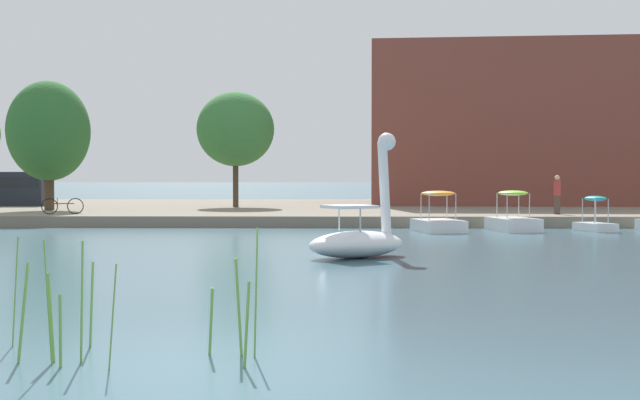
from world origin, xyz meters
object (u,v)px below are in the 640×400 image
object	(u,v)px
pedal_boat_lime	(513,220)
bicycle_parked	(63,206)
pedal_boat_orange	(438,220)
parked_van	(7,187)
pedal_boat_teal	(595,220)
person_on_path	(557,193)
swan_boat	(359,236)
tree_sapling_by_fence	(49,131)
tree_broadleaf_behind_dock	(236,129)

from	to	relation	value
pedal_boat_lime	bicycle_parked	bearing A→B (deg)	169.15
pedal_boat_orange	parked_van	bearing A→B (deg)	146.91
pedal_boat_teal	person_on_path	world-z (taller)	person_on_path
swan_boat	pedal_boat_orange	size ratio (longest dim) A/B	1.23
tree_sapling_by_fence	person_on_path	bearing A→B (deg)	-9.25
pedal_boat_teal	pedal_boat_lime	bearing A→B (deg)	179.19
tree_sapling_by_fence	person_on_path	distance (m)	23.96
tree_broadleaf_behind_dock	bicycle_parked	size ratio (longest dim) A/B	3.54
tree_broadleaf_behind_dock	parked_van	world-z (taller)	tree_broadleaf_behind_dock
tree_sapling_by_fence	parked_van	xyz separation A→B (m)	(-4.57, 6.25, -2.80)
pedal_boat_teal	tree_broadleaf_behind_dock	bearing A→B (deg)	140.52
tree_sapling_by_fence	tree_broadleaf_behind_dock	bearing A→B (deg)	29.52
tree_broadleaf_behind_dock	person_on_path	bearing A→B (deg)	-29.90
pedal_boat_teal	parked_van	xyz separation A→B (m)	(-28.44, 14.13, 1.08)
person_on_path	tree_broadleaf_behind_dock	bearing A→B (deg)	150.10
pedal_boat_lime	parked_van	xyz separation A→B (m)	(-25.30, 14.09, 1.06)
tree_sapling_by_fence	parked_van	distance (m)	8.24
swan_boat	bicycle_parked	xyz separation A→B (m)	(-12.45, 14.25, 0.26)
tree_broadleaf_behind_dock	swan_boat	bearing A→B (deg)	-75.50
bicycle_parked	parked_van	bearing A→B (deg)	122.24
bicycle_parked	swan_boat	bearing A→B (deg)	-48.86
tree_sapling_by_fence	bicycle_parked	world-z (taller)	tree_sapling_by_fence
swan_boat	pedal_boat_teal	distance (m)	14.16
pedal_boat_orange	tree_sapling_by_fence	xyz separation A→B (m)	(-17.79, 8.32, 3.86)
pedal_boat_orange	bicycle_parked	xyz separation A→B (m)	(-15.73, 4.06, 0.39)
pedal_boat_orange	tree_broadleaf_behind_dock	distance (m)	16.63
pedal_boat_orange	person_on_path	xyz separation A→B (m)	(5.69, 4.49, 0.94)
person_on_path	bicycle_parked	world-z (taller)	person_on_path
person_on_path	pedal_boat_teal	bearing A→B (deg)	-84.54
swan_boat	tree_broadleaf_behind_dock	world-z (taller)	tree_broadleaf_behind_dock
pedal_boat_orange	tree_sapling_by_fence	world-z (taller)	tree_sapling_by_fence
swan_boat	person_on_path	bearing A→B (deg)	58.57
swan_boat	pedal_boat_lime	size ratio (longest dim) A/B	1.25
tree_sapling_by_fence	parked_van	bearing A→B (deg)	126.18
swan_boat	tree_broadleaf_behind_dock	xyz separation A→B (m)	(-6.03, 23.30, 4.08)
pedal_boat_teal	bicycle_parked	size ratio (longest dim) A/B	1.09
swan_boat	tree_broadleaf_behind_dock	size ratio (longest dim) A/B	0.52
pedal_boat_orange	tree_broadleaf_behind_dock	bearing A→B (deg)	125.38
tree_sapling_by_fence	bicycle_parked	distance (m)	5.86
pedal_boat_orange	pedal_boat_lime	size ratio (longest dim) A/B	1.02
parked_van	pedal_boat_orange	bearing A→B (deg)	-33.09
pedal_boat_orange	tree_sapling_by_fence	size ratio (longest dim) A/B	0.42
bicycle_parked	pedal_boat_teal	bearing A→B (deg)	-9.43
pedal_boat_orange	tree_broadleaf_behind_dock	size ratio (longest dim) A/B	0.43
swan_boat	pedal_boat_orange	xyz separation A→B (m)	(3.29, 10.19, -0.13)
person_on_path	parked_van	size ratio (longest dim) A/B	0.37
tree_sapling_by_fence	person_on_path	world-z (taller)	tree_sapling_by_fence
bicycle_parked	parked_van	world-z (taller)	parked_van
pedal_boat_orange	bicycle_parked	bearing A→B (deg)	165.52
pedal_boat_teal	tree_sapling_by_fence	bearing A→B (deg)	161.73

